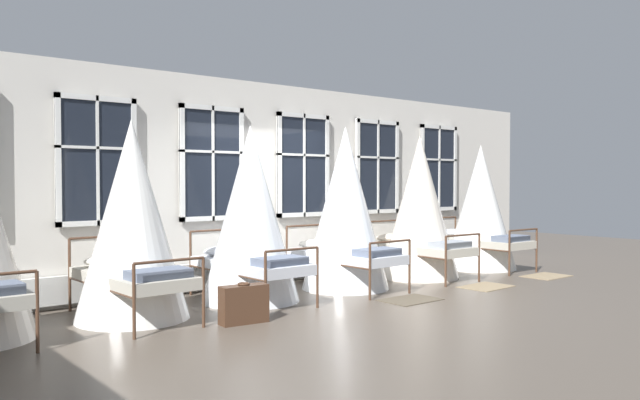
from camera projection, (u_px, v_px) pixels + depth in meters
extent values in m
plane|color=brown|center=(313.00, 296.00, 8.91)|extent=(25.34, 25.34, 0.00)
cube|color=silver|center=(257.00, 184.00, 9.97)|extent=(13.67, 0.10, 3.20)
cube|color=black|center=(97.00, 161.00, 8.24)|extent=(1.07, 0.02, 1.71)
cube|color=silver|center=(98.00, 223.00, 8.26)|extent=(1.07, 0.06, 0.07)
cube|color=silver|center=(97.00, 98.00, 8.22)|extent=(1.07, 0.06, 0.07)
cube|color=silver|center=(58.00, 160.00, 7.93)|extent=(0.07, 0.06, 1.71)
cube|color=silver|center=(134.00, 162.00, 8.56)|extent=(0.07, 0.06, 1.71)
cube|color=silver|center=(97.00, 161.00, 8.24)|extent=(0.04, 0.06, 1.71)
cube|color=silver|center=(97.00, 148.00, 8.24)|extent=(1.07, 0.06, 0.04)
cube|color=black|center=(212.00, 163.00, 9.33)|extent=(1.07, 0.02, 1.71)
cube|color=silver|center=(213.00, 218.00, 9.35)|extent=(1.07, 0.06, 0.07)
cube|color=silver|center=(212.00, 108.00, 9.31)|extent=(1.07, 0.06, 0.07)
cube|color=silver|center=(182.00, 163.00, 9.01)|extent=(0.07, 0.06, 1.71)
cube|color=silver|center=(241.00, 164.00, 9.64)|extent=(0.07, 0.06, 1.71)
cube|color=silver|center=(212.00, 163.00, 9.33)|extent=(0.04, 0.06, 1.71)
cube|color=silver|center=(212.00, 152.00, 9.32)|extent=(1.07, 0.06, 0.04)
cube|color=black|center=(304.00, 165.00, 10.42)|extent=(1.07, 0.02, 1.71)
cube|color=silver|center=(304.00, 214.00, 10.44)|extent=(1.07, 0.06, 0.07)
cube|color=silver|center=(304.00, 116.00, 10.39)|extent=(1.07, 0.06, 0.07)
cube|color=silver|center=(279.00, 165.00, 10.10)|extent=(0.07, 0.06, 1.71)
cube|color=silver|center=(327.00, 166.00, 10.73)|extent=(0.07, 0.06, 1.71)
cube|color=silver|center=(304.00, 165.00, 10.42)|extent=(0.04, 0.06, 1.71)
cube|color=silver|center=(304.00, 155.00, 10.41)|extent=(1.07, 0.06, 0.04)
cube|color=black|center=(378.00, 167.00, 11.50)|extent=(1.07, 0.02, 1.71)
cube|color=silver|center=(377.00, 211.00, 11.53)|extent=(1.07, 0.06, 0.07)
cube|color=silver|center=(378.00, 122.00, 11.48)|extent=(1.07, 0.06, 0.07)
cube|color=silver|center=(358.00, 166.00, 11.19)|extent=(0.07, 0.06, 1.71)
cube|color=silver|center=(396.00, 167.00, 11.82)|extent=(0.07, 0.06, 1.71)
cube|color=silver|center=(378.00, 167.00, 11.50)|extent=(0.04, 0.06, 1.71)
cube|color=silver|center=(378.00, 158.00, 11.50)|extent=(1.07, 0.06, 0.04)
cube|color=black|center=(439.00, 168.00, 12.59)|extent=(1.07, 0.02, 1.71)
cube|color=silver|center=(438.00, 209.00, 12.61)|extent=(1.07, 0.06, 0.07)
cube|color=silver|center=(439.00, 127.00, 12.57)|extent=(1.07, 0.06, 0.07)
cube|color=silver|center=(422.00, 168.00, 12.28)|extent=(0.07, 0.06, 1.71)
cube|color=silver|center=(454.00, 169.00, 12.91)|extent=(0.07, 0.06, 1.71)
cube|color=silver|center=(439.00, 168.00, 12.59)|extent=(0.04, 0.06, 1.71)
cube|color=silver|center=(439.00, 160.00, 12.59)|extent=(1.07, 0.06, 0.04)
cube|color=silver|center=(262.00, 269.00, 9.90)|extent=(9.18, 0.10, 0.36)
cylinder|color=#4C3323|center=(37.00, 312.00, 5.94)|extent=(0.04, 0.04, 0.78)
cylinder|color=#4C3323|center=(11.00, 295.00, 6.66)|extent=(0.06, 1.87, 0.03)
cylinder|color=#4C3323|center=(70.00, 275.00, 7.87)|extent=(0.04, 0.04, 0.91)
cylinder|color=#4C3323|center=(132.00, 269.00, 8.40)|extent=(0.04, 0.04, 0.91)
cylinder|color=#4C3323|center=(134.00, 302.00, 6.46)|extent=(0.04, 0.04, 0.78)
cylinder|color=#4C3323|center=(203.00, 293.00, 6.99)|extent=(0.04, 0.04, 0.78)
cylinder|color=#4C3323|center=(99.00, 287.00, 7.16)|extent=(0.08, 1.87, 0.03)
cylinder|color=#4C3323|center=(164.00, 280.00, 7.70)|extent=(0.08, 1.87, 0.03)
cylinder|color=#4C3323|center=(101.00, 237.00, 8.12)|extent=(0.82, 0.05, 0.03)
cylinder|color=#4C3323|center=(170.00, 261.00, 6.71)|extent=(0.82, 0.05, 0.03)
cube|color=#B7B2A3|center=(133.00, 277.00, 7.43)|extent=(0.89, 1.91, 0.14)
ellipsoid|color=silver|center=(109.00, 260.00, 7.95)|extent=(0.64, 0.42, 0.14)
cube|color=slate|center=(159.00, 274.00, 6.92)|extent=(0.68, 0.38, 0.10)
cone|color=white|center=(132.00, 219.00, 7.41)|extent=(1.34, 1.34, 2.37)
cylinder|color=#4C3323|center=(191.00, 263.00, 9.01)|extent=(0.04, 0.04, 0.91)
cylinder|color=#4C3323|center=(239.00, 259.00, 9.53)|extent=(0.04, 0.04, 0.91)
cylinder|color=#4C3323|center=(265.00, 284.00, 7.57)|extent=(0.04, 0.04, 0.78)
cylinder|color=#4C3323|center=(317.00, 278.00, 8.10)|extent=(0.04, 0.04, 0.78)
cylinder|color=#4C3323|center=(225.00, 273.00, 8.29)|extent=(0.05, 1.87, 0.03)
cylinder|color=#4C3323|center=(275.00, 267.00, 8.81)|extent=(0.05, 1.87, 0.03)
cylinder|color=#4C3323|center=(215.00, 230.00, 9.25)|extent=(0.82, 0.04, 0.03)
cylinder|color=#4C3323|center=(292.00, 249.00, 7.82)|extent=(0.82, 0.04, 0.03)
cube|color=silver|center=(251.00, 265.00, 8.55)|extent=(0.85, 1.90, 0.14)
ellipsoid|color=silver|center=(224.00, 251.00, 9.08)|extent=(0.63, 0.41, 0.14)
cube|color=slate|center=(280.00, 261.00, 8.03)|extent=(0.67, 0.37, 0.10)
cone|color=white|center=(250.00, 213.00, 8.53)|extent=(1.34, 1.34, 2.39)
cylinder|color=#4C3323|center=(287.00, 255.00, 10.03)|extent=(0.04, 0.04, 0.91)
cylinder|color=#4C3323|center=(325.00, 251.00, 10.56)|extent=(0.04, 0.04, 0.91)
cylinder|color=#4C3323|center=(370.00, 272.00, 8.61)|extent=(0.04, 0.04, 0.78)
cylinder|color=#4C3323|center=(409.00, 267.00, 9.14)|extent=(0.04, 0.04, 0.78)
cylinder|color=#4C3323|center=(325.00, 263.00, 9.32)|extent=(0.07, 1.87, 0.03)
cylinder|color=#4C3323|center=(364.00, 258.00, 9.85)|extent=(0.07, 1.87, 0.03)
cylinder|color=#4C3323|center=(306.00, 225.00, 10.28)|extent=(0.82, 0.05, 0.03)
cylinder|color=#4C3323|center=(390.00, 242.00, 8.86)|extent=(0.82, 0.05, 0.03)
cube|color=silver|center=(345.00, 256.00, 9.58)|extent=(0.87, 1.91, 0.14)
ellipsoid|color=silver|center=(316.00, 244.00, 10.10)|extent=(0.63, 0.41, 0.14)
cube|color=slate|center=(377.00, 252.00, 9.06)|extent=(0.68, 0.37, 0.10)
cone|color=white|center=(345.00, 208.00, 9.56)|extent=(1.34, 1.34, 2.46)
cylinder|color=#4C3323|center=(365.00, 248.00, 11.18)|extent=(0.04, 0.04, 0.91)
cylinder|color=#4C3323|center=(398.00, 245.00, 11.68)|extent=(0.04, 0.04, 0.91)
cylinder|color=#4C3323|center=(446.00, 262.00, 9.71)|extent=(0.04, 0.04, 0.78)
cylinder|color=#4C3323|center=(479.00, 258.00, 10.21)|extent=(0.04, 0.04, 0.78)
cylinder|color=#4C3323|center=(402.00, 254.00, 10.45)|extent=(0.08, 1.87, 0.03)
cylinder|color=#4C3323|center=(436.00, 251.00, 10.95)|extent=(0.08, 1.87, 0.03)
cylinder|color=#4C3323|center=(382.00, 221.00, 11.42)|extent=(0.82, 0.05, 0.03)
cylinder|color=#4C3323|center=(463.00, 235.00, 9.95)|extent=(0.82, 0.05, 0.03)
cube|color=#B7B2A3|center=(419.00, 248.00, 10.69)|extent=(0.89, 1.91, 0.14)
ellipsoid|color=beige|center=(391.00, 237.00, 11.24)|extent=(0.64, 0.42, 0.14)
cube|color=#8C939E|center=(450.00, 245.00, 10.16)|extent=(0.68, 0.38, 0.10)
cone|color=silver|center=(420.00, 206.00, 10.67)|extent=(1.34, 1.34, 2.43)
cylinder|color=#4C3323|center=(428.00, 242.00, 12.30)|extent=(0.04, 0.04, 0.91)
cylinder|color=#4C3323|center=(455.00, 239.00, 12.80)|extent=(0.04, 0.04, 0.91)
cylinder|color=#4C3323|center=(509.00, 253.00, 10.83)|extent=(0.04, 0.04, 0.78)
cylinder|color=#4C3323|center=(537.00, 250.00, 11.33)|extent=(0.04, 0.04, 0.78)
cylinder|color=#4C3323|center=(466.00, 247.00, 11.56)|extent=(0.08, 1.87, 0.03)
cylinder|color=#4C3323|center=(493.00, 244.00, 12.06)|extent=(0.08, 1.87, 0.03)
cylinder|color=#4C3323|center=(442.00, 218.00, 12.54)|extent=(0.82, 0.05, 0.03)
cylinder|color=#4C3323|center=(523.00, 230.00, 11.07)|extent=(0.82, 0.05, 0.03)
cube|color=#B7B2A3|center=(480.00, 242.00, 11.81)|extent=(0.88, 1.91, 0.14)
ellipsoid|color=silver|center=(451.00, 232.00, 12.35)|extent=(0.64, 0.42, 0.14)
cube|color=slate|center=(511.00, 238.00, 11.27)|extent=(0.68, 0.38, 0.10)
cone|color=white|center=(480.00, 207.00, 11.79)|extent=(1.34, 1.34, 2.32)
cube|color=brown|center=(410.00, 300.00, 8.62)|extent=(0.80, 0.56, 0.01)
cube|color=#8E7A5B|center=(486.00, 287.00, 9.71)|extent=(0.82, 0.59, 0.01)
cube|color=#8E7A5B|center=(546.00, 276.00, 10.80)|extent=(0.80, 0.56, 0.01)
cube|color=#472D1E|center=(244.00, 304.00, 7.20)|extent=(0.58, 0.26, 0.44)
cube|color=tan|center=(240.00, 303.00, 7.29)|extent=(0.50, 0.07, 0.03)
torus|color=#472D1E|center=(244.00, 284.00, 7.20)|extent=(0.16, 0.16, 0.02)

